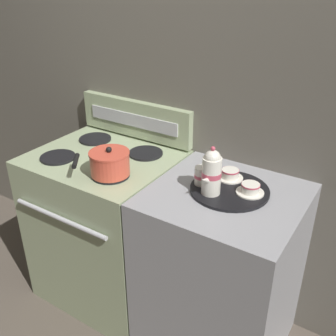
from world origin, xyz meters
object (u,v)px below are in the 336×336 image
at_px(saucepan, 109,163).
at_px(creamer_jug, 202,176).
at_px(serving_tray, 229,190).
at_px(stove, 108,226).
at_px(teapot, 211,172).
at_px(teacup_left, 230,174).
at_px(teacup_right, 250,189).

distance_m(saucepan, creamer_jug, 0.44).
xyz_separation_m(saucepan, serving_tray, (0.55, 0.18, -0.06)).
xyz_separation_m(stove, teapot, (0.67, -0.05, 0.57)).
distance_m(serving_tray, teapot, 0.15).
bearing_deg(creamer_jug, stove, 179.92).
bearing_deg(saucepan, creamer_jug, 19.17).
height_order(stove, teapot, teapot).
height_order(serving_tray, teacup_left, teacup_left).
relative_size(stove, serving_tray, 2.61).
height_order(serving_tray, teapot, teapot).
bearing_deg(stove, teacup_left, 9.93).
bearing_deg(teacup_left, saucepan, -152.26).
height_order(saucepan, teacup_right, saucepan).
xyz_separation_m(teapot, teacup_left, (0.02, 0.17, -0.08)).
distance_m(teapot, teacup_left, 0.19).
height_order(serving_tray, creamer_jug, creamer_jug).
distance_m(stove, creamer_jug, 0.79).
bearing_deg(teapot, creamer_jug, 145.93).
bearing_deg(teapot, teacup_right, 32.43).
bearing_deg(stove, teapot, -4.21).
xyz_separation_m(stove, serving_tray, (0.72, 0.03, 0.46)).
distance_m(serving_tray, teacup_right, 0.10).
xyz_separation_m(saucepan, teacup_left, (0.51, 0.27, -0.03)).
height_order(saucepan, creamer_jug, saucepan).
bearing_deg(saucepan, teacup_left, 27.74).
xyz_separation_m(teacup_left, teacup_right, (0.13, -0.08, 0.00)).
xyz_separation_m(stove, saucepan, (0.18, -0.15, 0.53)).
bearing_deg(teacup_right, stove, -176.91).
xyz_separation_m(teacup_right, creamer_jug, (-0.22, -0.04, 0.02)).
bearing_deg(teacup_right, creamer_jug, -168.41).
xyz_separation_m(saucepan, creamer_jug, (0.42, 0.15, -0.01)).
distance_m(serving_tray, creamer_jug, 0.14).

